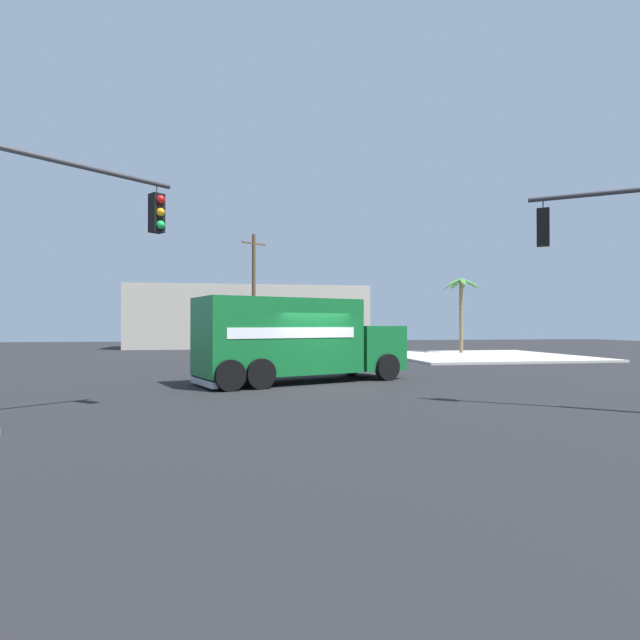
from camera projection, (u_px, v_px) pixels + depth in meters
ground_plane at (316, 384)px, 17.98m from camera, size 100.00×100.00×0.00m
sidewalk_corner_far at (481, 356)px, 33.08m from camera, size 11.62×11.62×0.14m
delivery_truck at (296, 339)px, 18.66m from camera, size 8.14×5.13×3.03m
traffic_light_primary at (27, 234)px, 10.31m from camera, size 3.98×3.28×5.66m
palm_tree_far at (461, 301)px, 36.12m from camera, size 2.75×2.82×5.29m
utility_pole at (254, 291)px, 39.25m from camera, size 1.88×1.34×9.05m
building_backdrop at (250, 317)px, 47.13m from camera, size 21.34×6.00×5.64m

